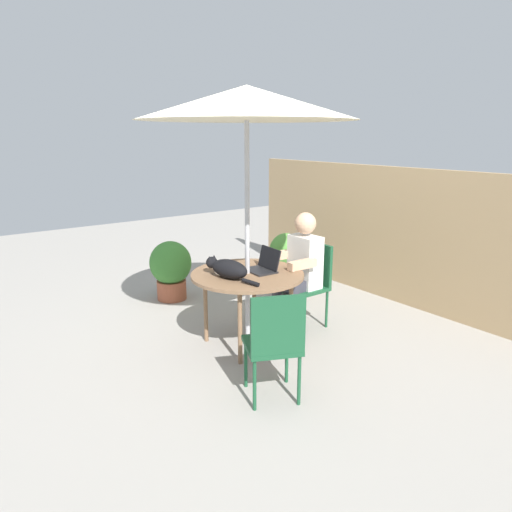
% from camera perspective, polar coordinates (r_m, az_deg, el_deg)
% --- Properties ---
extents(ground_plane, '(14.00, 14.00, 0.00)m').
position_cam_1_polar(ground_plane, '(4.63, -1.01, -10.63)').
color(ground_plane, gray).
extents(fence_back, '(4.78, 0.08, 1.61)m').
position_cam_1_polar(fence_back, '(5.86, 16.53, 2.50)').
color(fence_back, tan).
rests_on(fence_back, ground).
extents(patio_table, '(1.06, 1.06, 0.72)m').
position_cam_1_polar(patio_table, '(4.39, -1.05, -2.80)').
color(patio_table, brown).
rests_on(patio_table, ground).
extents(patio_umbrella, '(1.93, 1.93, 2.39)m').
position_cam_1_polar(patio_umbrella, '(4.20, -1.15, 18.18)').
color(patio_umbrella, '#B7B7BC').
rests_on(patio_umbrella, ground).
extents(chair_occupied, '(0.40, 0.40, 0.88)m').
position_cam_1_polar(chair_occupied, '(4.93, 6.68, -2.70)').
color(chair_occupied, '#194C2D').
rests_on(chair_occupied, ground).
extents(chair_empty, '(0.53, 0.53, 0.88)m').
position_cam_1_polar(chair_empty, '(3.50, 2.30, -10.10)').
color(chair_empty, '#194C2D').
rests_on(chair_empty, ground).
extents(person_seated, '(0.48, 0.48, 1.22)m').
position_cam_1_polar(person_seated, '(4.78, 5.37, -1.10)').
color(person_seated, white).
rests_on(person_seated, ground).
extents(laptop, '(0.31, 0.27, 0.21)m').
position_cam_1_polar(laptop, '(4.44, 1.08, -1.01)').
color(laptop, black).
rests_on(laptop, patio_table).
extents(cat, '(0.65, 0.27, 0.17)m').
position_cam_1_polar(cat, '(4.23, -3.51, -1.56)').
color(cat, black).
rests_on(cat, patio_table).
extents(potted_plant_near_fence, '(0.51, 0.51, 0.73)m').
position_cam_1_polar(potted_plant_near_fence, '(5.79, -10.39, -1.41)').
color(potted_plant_near_fence, '#9E5138').
rests_on(potted_plant_near_fence, ground).
extents(potted_plant_by_chair, '(0.43, 0.43, 0.80)m').
position_cam_1_polar(potted_plant_by_chair, '(5.86, 3.67, -0.67)').
color(potted_plant_by_chair, '#33383D').
rests_on(potted_plant_by_chair, ground).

